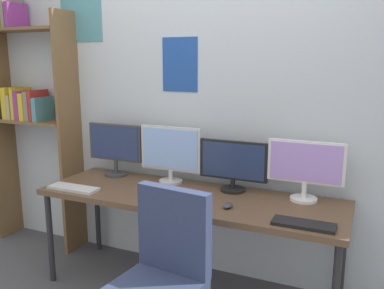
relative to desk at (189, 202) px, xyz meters
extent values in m
cube|color=silver|center=(0.00, 0.42, 0.61)|extent=(4.54, 0.10, 2.60)
cube|color=#1E4799|center=(-0.24, 0.37, 0.94)|extent=(0.29, 0.01, 0.41)
cube|color=teal|center=(-1.14, 0.37, 1.39)|extent=(0.41, 0.01, 0.53)
cube|color=brown|center=(0.00, 0.00, 0.03)|extent=(2.14, 0.68, 0.04)
cylinder|color=#262628|center=(-1.02, -0.29, -0.34)|extent=(0.04, 0.04, 0.70)
cylinder|color=#262628|center=(-1.02, 0.29, -0.34)|extent=(0.04, 0.04, 0.70)
cylinder|color=#262628|center=(1.02, 0.29, -0.34)|extent=(0.04, 0.04, 0.70)
cube|color=brown|center=(-2.02, 0.23, 0.34)|extent=(0.03, 0.28, 2.06)
cube|color=brown|center=(-1.22, 0.23, 0.34)|extent=(0.03, 0.28, 2.06)
cube|color=brown|center=(-1.62, 0.23, 0.44)|extent=(0.76, 0.28, 0.02)
cube|color=brown|center=(-1.62, 0.23, 1.23)|extent=(0.76, 0.28, 0.02)
cube|color=orange|center=(-1.94, 0.23, 0.57)|extent=(0.05, 0.22, 0.22)
cube|color=black|center=(-1.89, 0.23, 0.57)|extent=(0.03, 0.22, 0.23)
cube|color=gold|center=(-1.85, 0.23, 0.60)|extent=(0.05, 0.22, 0.28)
cube|color=tan|center=(-1.79, 0.23, 0.56)|extent=(0.04, 0.22, 0.22)
cube|color=gold|center=(-1.75, 0.23, 0.59)|extent=(0.03, 0.22, 0.28)
cube|color=#8C338C|center=(-1.70, 0.23, 0.58)|extent=(0.05, 0.22, 0.25)
cube|color=gold|center=(-1.64, 0.22, 0.57)|extent=(0.05, 0.22, 0.24)
cube|color=gray|center=(-1.58, 0.22, 0.58)|extent=(0.05, 0.22, 0.25)
cube|color=red|center=(-1.54, 0.23, 0.59)|extent=(0.03, 0.22, 0.26)
cube|color=teal|center=(-1.49, 0.22, 0.56)|extent=(0.05, 0.22, 0.20)
cube|color=#1E4799|center=(-1.86, 0.23, 1.37)|extent=(0.05, 0.22, 0.26)
cube|color=gold|center=(-1.81, 0.23, 1.35)|extent=(0.02, 0.22, 0.23)
cube|color=gray|center=(-1.77, 0.24, 1.37)|extent=(0.04, 0.22, 0.27)
cube|color=#8C338C|center=(-1.72, 0.23, 1.34)|extent=(0.04, 0.22, 0.21)
cube|color=navy|center=(0.18, -0.60, 0.06)|extent=(0.45, 0.13, 0.48)
cylinder|color=#38383D|center=(-0.75, 0.21, 0.06)|extent=(0.18, 0.18, 0.02)
cylinder|color=#38383D|center=(-0.75, 0.21, 0.13)|extent=(0.03, 0.03, 0.11)
cube|color=#38383D|center=(-0.75, 0.21, 0.33)|extent=(0.48, 0.03, 0.29)
cube|color=navy|center=(-0.75, 0.20, 0.33)|extent=(0.44, 0.01, 0.26)
cylinder|color=silver|center=(-0.25, 0.21, 0.06)|extent=(0.18, 0.18, 0.02)
cylinder|color=silver|center=(-0.25, 0.21, 0.11)|extent=(0.03, 0.03, 0.08)
cube|color=silver|center=(-0.25, 0.21, 0.32)|extent=(0.49, 0.03, 0.34)
cube|color=#8CB2F2|center=(-0.25, 0.20, 0.32)|extent=(0.45, 0.01, 0.30)
cylinder|color=black|center=(0.25, 0.21, 0.06)|extent=(0.18, 0.18, 0.02)
cylinder|color=black|center=(0.25, 0.21, 0.10)|extent=(0.03, 0.03, 0.07)
cube|color=black|center=(0.25, 0.21, 0.28)|extent=(0.50, 0.03, 0.28)
cube|color=navy|center=(0.25, 0.20, 0.28)|extent=(0.46, 0.01, 0.25)
cylinder|color=silver|center=(0.75, 0.21, 0.06)|extent=(0.18, 0.18, 0.02)
cylinder|color=silver|center=(0.75, 0.21, 0.12)|extent=(0.03, 0.03, 0.10)
cube|color=silver|center=(0.75, 0.21, 0.32)|extent=(0.50, 0.03, 0.28)
cube|color=#B28CE5|center=(0.75, 0.20, 0.32)|extent=(0.46, 0.01, 0.25)
cube|color=silver|center=(-0.82, -0.23, 0.06)|extent=(0.39, 0.13, 0.02)
cube|color=#38383D|center=(0.00, -0.23, 0.06)|extent=(0.40, 0.13, 0.02)
cube|color=black|center=(0.82, -0.23, 0.06)|extent=(0.35, 0.13, 0.02)
ellipsoid|color=#38383D|center=(0.33, -0.13, 0.07)|extent=(0.06, 0.10, 0.03)
camera|label=1|loc=(1.12, -2.47, 0.98)|focal=38.21mm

